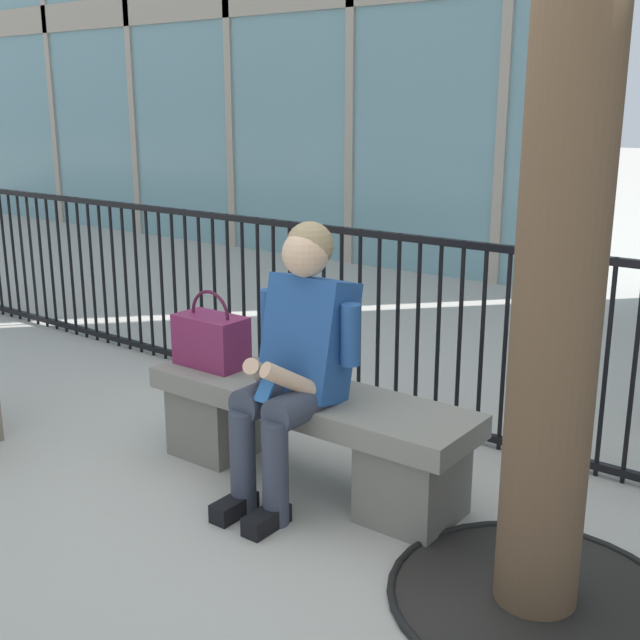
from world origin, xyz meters
name	(u,v)px	position (x,y,z in m)	size (l,w,h in m)	color
ground_plane	(307,481)	(0.00, 0.00, 0.00)	(60.00, 60.00, 0.00)	#B2ADA3
stone_bench	(307,426)	(0.00, 0.00, 0.27)	(1.60, 0.44, 0.45)	gray
seated_person_with_phone	(296,355)	(0.04, -0.13, 0.65)	(0.52, 0.66, 1.21)	#383D4C
handbag_on_bench	(211,339)	(-0.58, -0.01, 0.58)	(0.35, 0.20, 0.38)	#7A234C
plaza_railing	(407,331)	(0.00, 0.86, 0.53)	(9.73, 0.04, 1.04)	black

